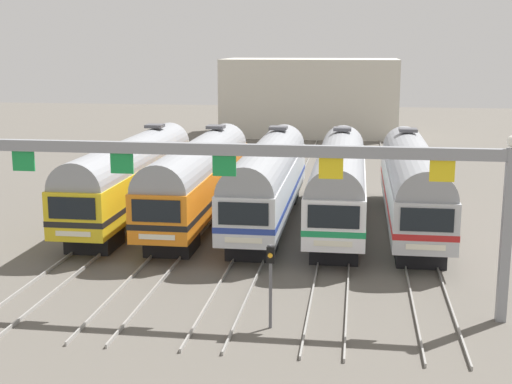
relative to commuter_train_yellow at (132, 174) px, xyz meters
name	(u,v)px	position (x,y,z in m)	size (l,w,h in m)	color
ground_plane	(268,223)	(8.03, 0.00, -2.69)	(160.00, 160.00, 0.00)	#5B564F
track_bed	(294,171)	(8.03, 17.00, -2.61)	(17.57, 70.00, 0.15)	gray
commuter_train_yellow	(132,174)	(0.00, 0.00, 0.00)	(2.88, 18.06, 5.05)	gold
commuter_train_orange	(199,176)	(4.02, 0.00, 0.00)	(2.88, 18.06, 5.05)	orange
commuter_train_silver	(268,178)	(8.03, 0.00, 0.00)	(2.88, 18.06, 5.05)	silver
commuter_train_white	(339,179)	(12.05, 0.00, 0.00)	(2.88, 18.06, 5.05)	white
commuter_train_stainless	(412,181)	(16.06, 0.00, 0.00)	(2.88, 18.06, 5.05)	#B2B5BA
catenary_gantry	(224,176)	(8.03, -13.50, 2.55)	(21.30, 0.44, 6.97)	gray
yard_signal_mast	(271,271)	(10.04, -15.39, -0.51)	(0.28, 0.35, 3.13)	#59595E
maintenance_building	(310,97)	(7.60, 41.78, 1.57)	(19.31, 10.00, 8.51)	beige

